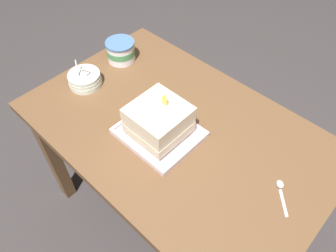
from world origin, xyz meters
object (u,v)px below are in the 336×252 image
at_px(foil_tray, 159,133).
at_px(bowl_stack, 85,79).
at_px(birthday_cake, 159,120).
at_px(ice_cream_tub, 121,51).
at_px(serving_spoon_near_tray, 281,188).

distance_m(foil_tray, bowl_stack, 0.44).
relative_size(foil_tray, birthday_cake, 1.49).
distance_m(ice_cream_tub, serving_spoon_near_tray, 0.93).
bearing_deg(serving_spoon_near_tray, foil_tray, -166.26).
relative_size(birthday_cake, bowl_stack, 1.36).
bearing_deg(serving_spoon_near_tray, bowl_stack, -171.75).
bearing_deg(birthday_cake, foil_tray, -90.00).
relative_size(birthday_cake, serving_spoon_near_tray, 1.83).
distance_m(birthday_cake, serving_spoon_near_tray, 0.49).
bearing_deg(foil_tray, serving_spoon_near_tray, 13.74).
bearing_deg(ice_cream_tub, bowl_stack, -85.62).
bearing_deg(bowl_stack, serving_spoon_near_tray, 8.25).
xyz_separation_m(foil_tray, serving_spoon_near_tray, (0.47, 0.11, -0.00)).
distance_m(foil_tray, ice_cream_tub, 0.51).
distance_m(foil_tray, birthday_cake, 0.08).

